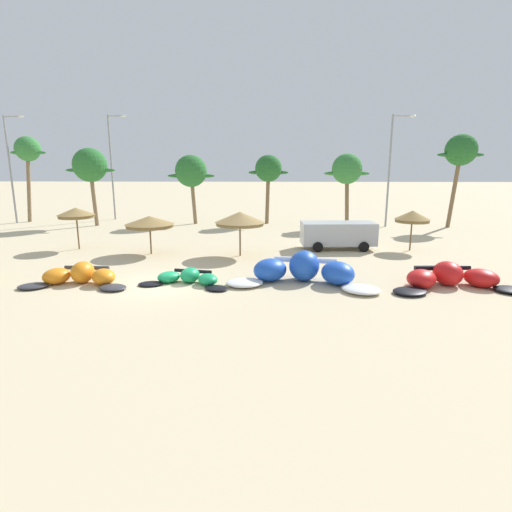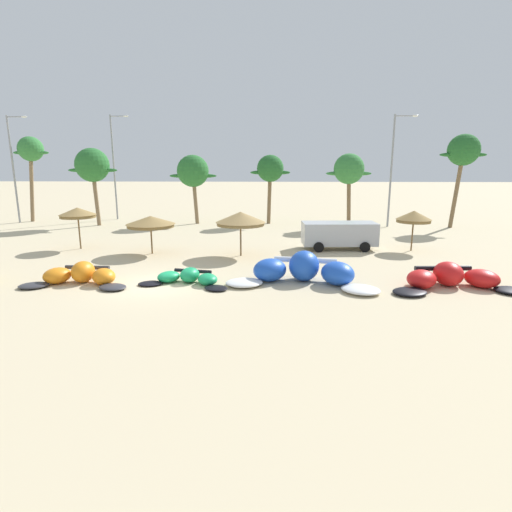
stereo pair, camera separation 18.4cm
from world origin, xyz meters
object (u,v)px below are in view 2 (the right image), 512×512
kite_right_of_center (452,278)px  parked_van (337,233)px  kite_left_of_center (188,278)px  kite_center (303,271)px  beach_umbrella_outermost (414,217)px  lamppost_west (14,164)px  lamppost_east_center (393,165)px  palm_left_of_gap (193,172)px  palm_right_of_gap (463,152)px  palm_leftmost (31,151)px  lamppost_west_center (115,163)px  beach_umbrella_near_palms (241,219)px  beach_umbrella_near_van (78,213)px  palm_center_left (270,170)px  palm_center_right (349,170)px  palm_left (92,166)px  beach_umbrella_middle (151,222)px  kite_left (81,276)px

kite_right_of_center → parked_van: size_ratio=1.32×
kite_left_of_center → kite_center: (5.59, 0.34, 0.30)m
beach_umbrella_outermost → lamppost_west: lamppost_west is taller
parked_van → lamppost_east_center: size_ratio=0.50×
palm_left_of_gap → lamppost_west: (-17.51, -0.13, 0.70)m
parked_van → lamppost_west: lamppost_west is taller
kite_center → palm_right_of_gap: palm_right_of_gap is taller
palm_leftmost → lamppost_east_center: (35.03, -2.27, -1.37)m
palm_leftmost → lamppost_west_center: bearing=15.6°
palm_leftmost → lamppost_east_center: lamppost_east_center is taller
palm_leftmost → palm_left_of_gap: size_ratio=1.27×
beach_umbrella_near_palms → beach_umbrella_outermost: 11.53m
palm_leftmost → beach_umbrella_near_van: bearing=-51.6°
lamppost_west → lamppost_east_center: bearing=-2.0°
beach_umbrella_outermost → palm_left_of_gap: palm_left_of_gap is taller
beach_umbrella_near_van → beach_umbrella_outermost: bearing=0.7°
palm_leftmost → palm_right_of_gap: palm_leftmost is taller
kite_left_of_center → palm_left_of_gap: 21.74m
kite_left_of_center → palm_center_left: 22.12m
palm_leftmost → palm_center_right: bearing=-4.1°
palm_center_left → palm_left: bearing=-173.4°
kite_right_of_center → beach_umbrella_outermost: 8.79m
beach_umbrella_middle → lamppost_east_center: lamppost_east_center is taller
beach_umbrella_middle → palm_leftmost: size_ratio=0.37×
kite_right_of_center → lamppost_west_center: bearing=135.9°
lamppost_east_center → beach_umbrella_near_van: bearing=-154.7°
palm_center_left → kite_center: bearing=-85.2°
kite_center → beach_umbrella_near_palms: bearing=120.4°
palm_center_left → lamppost_west: 24.98m
beach_umbrella_near_van → beach_umbrella_middle: size_ratio=0.91×
kite_left_of_center → lamppost_east_center: bearing=52.4°
beach_umbrella_near_van → palm_left_of_gap: bearing=66.8°
palm_left → palm_left_of_gap: palm_left is taller
parked_van → palm_left_of_gap: size_ratio=0.76×
palm_center_left → lamppost_east_center: size_ratio=0.66×
palm_center_left → lamppost_west: lamppost_west is taller
kite_center → kite_right_of_center: size_ratio=1.13×
lamppost_west_center → lamppost_east_center: lamppost_west_center is taller
palm_left → palm_left_of_gap: (9.12, 1.62, -0.55)m
kite_left → palm_left: size_ratio=0.75×
palm_left_of_gap → lamppost_east_center: size_ratio=0.66×
kite_left_of_center → beach_umbrella_middle: 7.88m
palm_left_of_gap → lamppost_west_center: bearing=160.9°
beach_umbrella_middle → lamppost_east_center: (18.79, 12.82, 3.53)m
lamppost_east_center → palm_left_of_gap: bearing=175.8°
kite_left_of_center → beach_umbrella_near_van: (-9.12, 8.09, 2.21)m
palm_leftmost → lamppost_west: lamppost_west is taller
kite_left → lamppost_east_center: 28.80m
kite_right_of_center → beach_umbrella_near_van: 23.23m
beach_umbrella_outermost → palm_center_left: 16.32m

